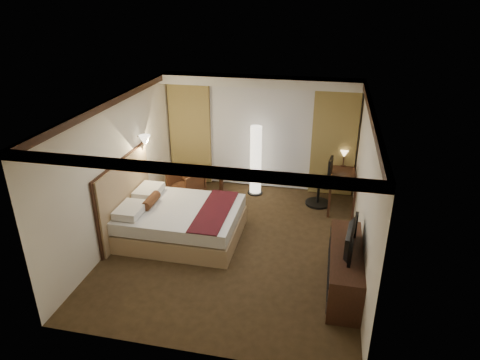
% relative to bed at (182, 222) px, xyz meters
% --- Properties ---
extents(floor, '(4.50, 5.50, 0.01)m').
position_rel_bed_xyz_m(floor, '(1.08, -0.01, -0.33)').
color(floor, '#332413').
rests_on(floor, ground).
extents(ceiling, '(4.50, 5.50, 0.01)m').
position_rel_bed_xyz_m(ceiling, '(1.08, -0.01, 2.37)').
color(ceiling, white).
rests_on(ceiling, back_wall).
extents(back_wall, '(4.50, 0.02, 2.70)m').
position_rel_bed_xyz_m(back_wall, '(1.08, 2.74, 1.02)').
color(back_wall, silver).
rests_on(back_wall, floor).
extents(left_wall, '(0.02, 5.50, 2.70)m').
position_rel_bed_xyz_m(left_wall, '(-1.17, -0.01, 1.02)').
color(left_wall, silver).
rests_on(left_wall, floor).
extents(right_wall, '(0.02, 5.50, 2.70)m').
position_rel_bed_xyz_m(right_wall, '(3.33, -0.01, 1.02)').
color(right_wall, silver).
rests_on(right_wall, floor).
extents(crown_molding, '(4.50, 5.50, 0.12)m').
position_rel_bed_xyz_m(crown_molding, '(1.08, -0.01, 2.31)').
color(crown_molding, black).
rests_on(crown_molding, ceiling).
extents(soffit, '(4.50, 0.50, 0.20)m').
position_rel_bed_xyz_m(soffit, '(1.08, 2.49, 2.27)').
color(soffit, white).
rests_on(soffit, ceiling).
extents(curtain_sheer, '(2.48, 0.04, 2.45)m').
position_rel_bed_xyz_m(curtain_sheer, '(1.08, 2.66, 0.92)').
color(curtain_sheer, silver).
rests_on(curtain_sheer, back_wall).
extents(curtain_left_drape, '(1.00, 0.14, 2.45)m').
position_rel_bed_xyz_m(curtain_left_drape, '(-0.62, 2.60, 0.92)').
color(curtain_left_drape, '#9D8D48').
rests_on(curtain_left_drape, back_wall).
extents(curtain_right_drape, '(1.00, 0.14, 2.45)m').
position_rel_bed_xyz_m(curtain_right_drape, '(2.78, 2.60, 0.92)').
color(curtain_right_drape, '#9D8D48').
rests_on(curtain_right_drape, back_wall).
extents(wall_sconce, '(0.24, 0.24, 0.24)m').
position_rel_bed_xyz_m(wall_sconce, '(-1.01, 0.87, 1.29)').
color(wall_sconce, white).
rests_on(wall_sconce, left_wall).
extents(bed, '(2.23, 1.74, 0.65)m').
position_rel_bed_xyz_m(bed, '(0.00, 0.00, 0.00)').
color(bed, white).
rests_on(bed, floor).
extents(headboard, '(0.12, 2.04, 1.50)m').
position_rel_bed_xyz_m(headboard, '(-1.12, 0.00, 0.42)').
color(headboard, tan).
rests_on(headboard, floor).
extents(armchair, '(0.87, 0.85, 0.69)m').
position_rel_bed_xyz_m(armchair, '(-0.52, 1.79, 0.02)').
color(armchair, '#4C2D16').
rests_on(armchair, floor).
extents(side_table, '(0.51, 0.51, 0.56)m').
position_rel_bed_xyz_m(side_table, '(0.26, 2.07, -0.05)').
color(side_table, black).
rests_on(side_table, floor).
extents(floor_lamp, '(0.35, 0.35, 1.67)m').
position_rel_bed_xyz_m(floor_lamp, '(1.05, 2.22, 0.51)').
color(floor_lamp, white).
rests_on(floor_lamp, floor).
extents(desk, '(0.55, 1.31, 0.75)m').
position_rel_bed_xyz_m(desk, '(3.03, 2.01, 0.05)').
color(desk, black).
rests_on(desk, floor).
extents(desk_lamp, '(0.18, 0.18, 0.34)m').
position_rel_bed_xyz_m(desk_lamp, '(3.03, 2.51, 0.59)').
color(desk_lamp, '#FFD899').
rests_on(desk_lamp, desk).
extents(office_chair, '(0.61, 0.61, 1.14)m').
position_rel_bed_xyz_m(office_chair, '(2.53, 1.96, 0.24)').
color(office_chair, black).
rests_on(office_chair, floor).
extents(dresser, '(0.50, 1.86, 0.72)m').
position_rel_bed_xyz_m(dresser, '(3.08, -0.93, 0.04)').
color(dresser, black).
rests_on(dresser, floor).
extents(television, '(0.67, 1.03, 0.13)m').
position_rel_bed_xyz_m(television, '(3.05, -0.93, 0.68)').
color(television, black).
rests_on(television, dresser).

